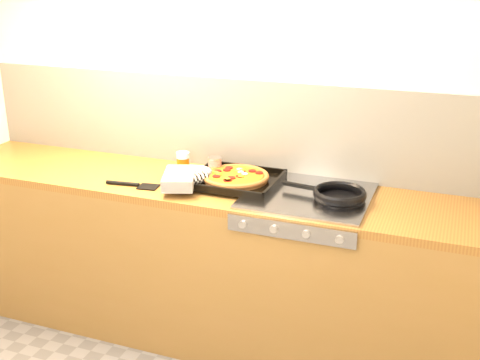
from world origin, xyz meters
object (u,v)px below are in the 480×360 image
at_px(pizza_on_tray, 221,177).
at_px(frying_pan, 338,195).
at_px(juice_glass, 183,163).
at_px(tomato_can, 215,167).

distance_m(pizza_on_tray, frying_pan, 0.61).
bearing_deg(frying_pan, juice_glass, 172.32).
bearing_deg(pizza_on_tray, juice_glass, 157.49).
relative_size(pizza_on_tray, juice_glass, 4.89).
bearing_deg(juice_glass, frying_pan, -7.68).
bearing_deg(frying_pan, tomato_can, 168.56).
relative_size(pizza_on_tray, frying_pan, 1.32).
bearing_deg(tomato_can, juice_glass, -172.51).
distance_m(pizza_on_tray, juice_glass, 0.29).
xyz_separation_m(pizza_on_tray, juice_glass, (-0.27, 0.11, 0.01)).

